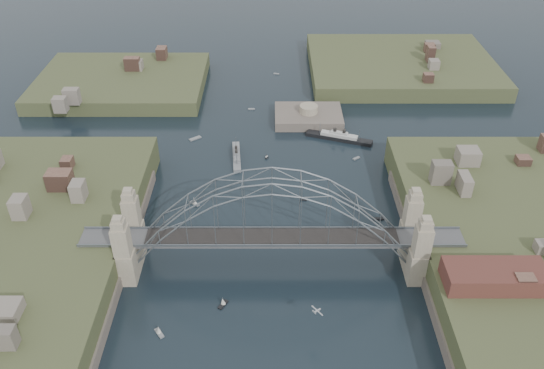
% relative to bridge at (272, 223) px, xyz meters
% --- Properties ---
extents(ground, '(500.00, 500.00, 0.00)m').
position_rel_bridge_xyz_m(ground, '(0.00, 0.00, -12.32)').
color(ground, black).
rests_on(ground, ground).
extents(bridge, '(84.00, 13.80, 24.60)m').
position_rel_bridge_xyz_m(bridge, '(0.00, 0.00, 0.00)').
color(bridge, '#4E4E51').
rests_on(bridge, ground).
extents(shore_west, '(50.50, 90.00, 12.00)m').
position_rel_bridge_xyz_m(shore_west, '(-57.32, 0.00, -10.35)').
color(shore_west, '#404727').
rests_on(shore_west, ground).
extents(shore_east, '(50.50, 90.00, 12.00)m').
position_rel_bridge_xyz_m(shore_east, '(57.32, 0.00, -10.35)').
color(shore_east, '#404727').
rests_on(shore_east, ground).
extents(headland_nw, '(60.00, 45.00, 9.00)m').
position_rel_bridge_xyz_m(headland_nw, '(-55.00, 95.00, -11.82)').
color(headland_nw, '#404727').
rests_on(headland_nw, ground).
extents(headland_ne, '(70.00, 55.00, 9.50)m').
position_rel_bridge_xyz_m(headland_ne, '(50.00, 110.00, -11.57)').
color(headland_ne, '#404727').
rests_on(headland_ne, ground).
extents(fort_island, '(22.00, 16.00, 9.40)m').
position_rel_bridge_xyz_m(fort_island, '(12.00, 70.00, -12.66)').
color(fort_island, '#5E534A').
rests_on(fort_island, ground).
extents(wharf_shed, '(20.00, 8.00, 4.00)m').
position_rel_bridge_xyz_m(wharf_shed, '(44.00, -14.00, -2.32)').
color(wharf_shed, '#592D26').
rests_on(wharf_shed, shore_east).
extents(finger_pier, '(4.00, 22.00, 1.40)m').
position_rel_bridge_xyz_m(finger_pier, '(39.00, -28.00, -11.62)').
color(finger_pier, '#4E4E51').
rests_on(finger_pier, ground).
extents(naval_cruiser_near, '(3.40, 16.08, 4.79)m').
position_rel_bridge_xyz_m(naval_cruiser_near, '(-10.50, 46.24, -11.58)').
color(naval_cruiser_near, gray).
rests_on(naval_cruiser_near, ground).
extents(naval_cruiser_far, '(5.54, 16.50, 5.53)m').
position_rel_bridge_xyz_m(naval_cruiser_far, '(-27.79, 87.63, -11.46)').
color(naval_cruiser_far, gray).
rests_on(naval_cruiser_far, ground).
extents(ocean_liner, '(20.58, 9.72, 5.12)m').
position_rel_bridge_xyz_m(ocean_liner, '(20.88, 57.28, -11.53)').
color(ocean_liner, black).
rests_on(ocean_liner, ground).
extents(aeroplane, '(2.16, 2.69, 0.47)m').
position_rel_bridge_xyz_m(aeroplane, '(8.55, -20.01, -5.65)').
color(aeroplane, '#B7BABE').
extents(small_boat_a, '(2.84, 2.53, 2.38)m').
position_rel_bridge_xyz_m(small_boat_a, '(-20.31, 23.39, -11.55)').
color(small_boat_a, beige).
rests_on(small_boat_a, ground).
extents(small_boat_b, '(1.72, 0.78, 0.45)m').
position_rel_bridge_xyz_m(small_boat_b, '(8.39, 25.16, -12.17)').
color(small_boat_b, beige).
rests_on(small_boat_b, ground).
extents(small_boat_c, '(2.15, 2.84, 2.38)m').
position_rel_bridge_xyz_m(small_boat_c, '(-10.28, -12.21, -11.53)').
color(small_boat_c, beige).
rests_on(small_boat_c, ground).
extents(small_boat_d, '(2.35, 2.05, 0.45)m').
position_rel_bridge_xyz_m(small_boat_d, '(24.92, 45.93, -12.17)').
color(small_boat_d, beige).
rests_on(small_boat_d, ground).
extents(small_boat_e, '(3.87, 3.42, 0.45)m').
position_rel_bridge_xyz_m(small_boat_e, '(-24.08, 57.69, -12.17)').
color(small_boat_e, beige).
rests_on(small_boat_e, ground).
extents(small_boat_f, '(1.07, 1.41, 1.43)m').
position_rel_bridge_xyz_m(small_boat_f, '(-1.58, 46.33, -12.02)').
color(small_boat_f, beige).
rests_on(small_boat_f, ground).
extents(small_boat_h, '(2.30, 0.78, 0.45)m').
position_rel_bridge_xyz_m(small_boat_h, '(-7.06, 77.88, -12.17)').
color(small_boat_h, beige).
rests_on(small_boat_h, ground).
extents(small_boat_i, '(2.80, 1.08, 0.45)m').
position_rel_bridge_xyz_m(small_boat_i, '(26.89, 16.98, -12.17)').
color(small_boat_i, beige).
rests_on(small_boat_i, ground).
extents(small_boat_j, '(2.34, 2.79, 2.38)m').
position_rel_bridge_xyz_m(small_boat_j, '(-22.39, -19.85, -11.53)').
color(small_boat_j, beige).
rests_on(small_boat_j, ground).
extents(small_boat_k, '(2.25, 1.27, 0.45)m').
position_rel_bridge_xyz_m(small_boat_k, '(1.65, 107.88, -12.17)').
color(small_boat_k, beige).
rests_on(small_boat_k, ground).
extents(small_boat_l, '(2.40, 1.67, 0.45)m').
position_rel_bridge_xyz_m(small_boat_l, '(-42.45, 34.05, -12.17)').
color(small_boat_l, beige).
rests_on(small_boat_l, ground).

